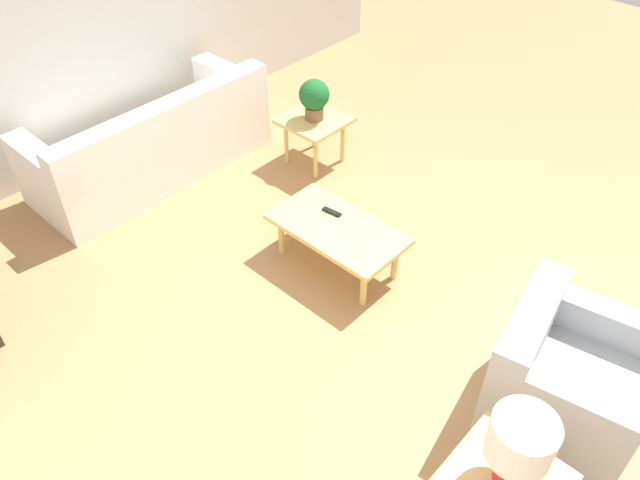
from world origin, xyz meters
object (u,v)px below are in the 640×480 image
(sofa, at_px, (154,145))
(armchair, at_px, (562,377))
(coffee_table, at_px, (337,231))
(potted_plant, at_px, (314,97))
(table_lamp, at_px, (520,443))
(side_table_plant, at_px, (314,125))

(sofa, relative_size, armchair, 2.19)
(armchair, xyz_separation_m, coffee_table, (1.85, -0.07, 0.02))
(coffee_table, bearing_deg, armchair, 177.75)
(armchair, xyz_separation_m, potted_plant, (2.96, -1.00, 0.36))
(armchair, height_order, table_lamp, table_lamp)
(table_lamp, bearing_deg, potted_plant, -31.55)
(armchair, relative_size, side_table_plant, 1.80)
(armchair, distance_m, side_table_plant, 3.12)
(side_table_plant, xyz_separation_m, table_lamp, (-3.06, 1.88, 0.39))
(sofa, bearing_deg, table_lamp, 79.50)
(armchair, bearing_deg, coffee_table, 76.99)
(side_table_plant, relative_size, potted_plant, 1.45)
(armchair, height_order, potted_plant, potted_plant)
(coffee_table, distance_m, potted_plant, 1.48)
(table_lamp, bearing_deg, armchair, -83.24)
(potted_plant, bearing_deg, armchair, 161.36)
(armchair, xyz_separation_m, side_table_plant, (2.96, -1.00, 0.08))
(armchair, relative_size, table_lamp, 2.04)
(coffee_table, relative_size, table_lamp, 2.13)
(potted_plant, bearing_deg, coffee_table, 140.03)
(potted_plant, relative_size, table_lamp, 0.78)
(potted_plant, distance_m, table_lamp, 3.60)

